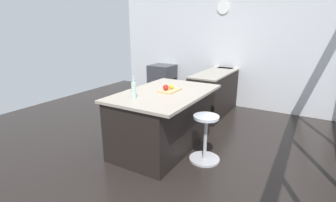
{
  "coord_description": "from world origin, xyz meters",
  "views": [
    {
      "loc": [
        3.06,
        2.06,
        1.88
      ],
      "look_at": [
        -0.1,
        0.21,
        0.78
      ],
      "focal_mm": 26.9,
      "sensor_mm": 36.0,
      "label": 1
    }
  ],
  "objects_px": {
    "stool_by_window": "(205,140)",
    "cutting_board": "(170,90)",
    "kitchen_island": "(163,119)",
    "oven_range": "(162,82)",
    "water_bottle": "(134,90)",
    "apple_red": "(166,87)",
    "apple_yellow": "(171,87)"
  },
  "relations": [
    {
      "from": "stool_by_window",
      "to": "cutting_board",
      "type": "bearing_deg",
      "value": -102.65
    },
    {
      "from": "stool_by_window",
      "to": "cutting_board",
      "type": "distance_m",
      "value": 0.92
    },
    {
      "from": "apple_red",
      "to": "stool_by_window",
      "type": "bearing_deg",
      "value": 82.26
    },
    {
      "from": "oven_range",
      "to": "stool_by_window",
      "type": "bearing_deg",
      "value": 41.95
    },
    {
      "from": "kitchen_island",
      "to": "apple_red",
      "type": "height_order",
      "value": "apple_red"
    },
    {
      "from": "cutting_board",
      "to": "stool_by_window",
      "type": "bearing_deg",
      "value": 77.35
    },
    {
      "from": "stool_by_window",
      "to": "apple_yellow",
      "type": "relative_size",
      "value": 8.92
    },
    {
      "from": "kitchen_island",
      "to": "stool_by_window",
      "type": "distance_m",
      "value": 0.77
    },
    {
      "from": "kitchen_island",
      "to": "stool_by_window",
      "type": "height_order",
      "value": "kitchen_island"
    },
    {
      "from": "apple_yellow",
      "to": "water_bottle",
      "type": "bearing_deg",
      "value": -18.63
    },
    {
      "from": "water_bottle",
      "to": "apple_red",
      "type": "bearing_deg",
      "value": 161.44
    },
    {
      "from": "stool_by_window",
      "to": "apple_red",
      "type": "relative_size",
      "value": 7.83
    },
    {
      "from": "oven_range",
      "to": "water_bottle",
      "type": "relative_size",
      "value": 2.86
    },
    {
      "from": "kitchen_island",
      "to": "cutting_board",
      "type": "height_order",
      "value": "cutting_board"
    },
    {
      "from": "apple_yellow",
      "to": "water_bottle",
      "type": "height_order",
      "value": "water_bottle"
    },
    {
      "from": "oven_range",
      "to": "apple_yellow",
      "type": "xyz_separation_m",
      "value": [
        2.31,
        1.58,
        0.53
      ]
    },
    {
      "from": "oven_range",
      "to": "apple_yellow",
      "type": "distance_m",
      "value": 2.85
    },
    {
      "from": "kitchen_island",
      "to": "apple_yellow",
      "type": "xyz_separation_m",
      "value": [
        -0.13,
        0.08,
        0.51
      ]
    },
    {
      "from": "stool_by_window",
      "to": "apple_red",
      "type": "height_order",
      "value": "apple_red"
    },
    {
      "from": "oven_range",
      "to": "water_bottle",
      "type": "bearing_deg",
      "value": 24.7
    },
    {
      "from": "kitchen_island",
      "to": "apple_red",
      "type": "distance_m",
      "value": 0.52
    },
    {
      "from": "oven_range",
      "to": "kitchen_island",
      "type": "relative_size",
      "value": 0.51
    },
    {
      "from": "apple_red",
      "to": "kitchen_island",
      "type": "bearing_deg",
      "value": -58.36
    },
    {
      "from": "oven_range",
      "to": "stool_by_window",
      "type": "relative_size",
      "value": 1.3
    },
    {
      "from": "oven_range",
      "to": "kitchen_island",
      "type": "distance_m",
      "value": 2.87
    },
    {
      "from": "kitchen_island",
      "to": "water_bottle",
      "type": "distance_m",
      "value": 0.79
    },
    {
      "from": "stool_by_window",
      "to": "water_bottle",
      "type": "distance_m",
      "value": 1.23
    },
    {
      "from": "oven_range",
      "to": "cutting_board",
      "type": "bearing_deg",
      "value": 33.84
    },
    {
      "from": "oven_range",
      "to": "kitchen_island",
      "type": "height_order",
      "value": "kitchen_island"
    },
    {
      "from": "stool_by_window",
      "to": "water_bottle",
      "type": "bearing_deg",
      "value": -63.33
    },
    {
      "from": "cutting_board",
      "to": "water_bottle",
      "type": "xyz_separation_m",
      "value": [
        0.6,
        -0.22,
        0.11
      ]
    },
    {
      "from": "stool_by_window",
      "to": "cutting_board",
      "type": "height_order",
      "value": "cutting_board"
    }
  ]
}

